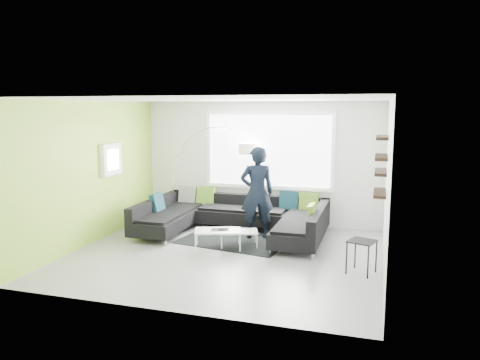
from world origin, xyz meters
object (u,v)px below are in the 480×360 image
object	(u,v)px
sectional_sofa	(233,219)
person	(257,193)
laptop	(220,230)
arc_lamp	(172,174)
side_table	(361,257)
coffee_table	(228,238)

from	to	relation	value
sectional_sofa	person	world-z (taller)	person
sectional_sofa	laptop	distance (m)	0.99
person	arc_lamp	bearing A→B (deg)	-45.01
arc_lamp	side_table	distance (m)	5.12
laptop	side_table	bearing A→B (deg)	-38.00
arc_lamp	person	xyz separation A→B (m)	(2.28, -0.87, -0.17)
sectional_sofa	side_table	xyz separation A→B (m)	(2.67, -1.55, -0.08)
sectional_sofa	person	bearing A→B (deg)	-0.34
laptop	arc_lamp	bearing A→B (deg)	108.92
person	laptop	world-z (taller)	person
arc_lamp	person	size ratio (longest dim) A/B	1.19
laptop	sectional_sofa	bearing A→B (deg)	68.07
laptop	coffee_table	bearing A→B (deg)	30.95
side_table	laptop	size ratio (longest dim) A/B	1.41
arc_lamp	laptop	xyz separation A→B (m)	(1.83, -1.85, -0.74)
side_table	laptop	bearing A→B (deg)	167.78
sectional_sofa	laptop	world-z (taller)	sectional_sofa
side_table	person	bearing A→B (deg)	144.34
arc_lamp	person	bearing A→B (deg)	-21.20
sectional_sofa	arc_lamp	distance (m)	2.11
coffee_table	person	bearing A→B (deg)	48.13
side_table	laptop	distance (m)	2.67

